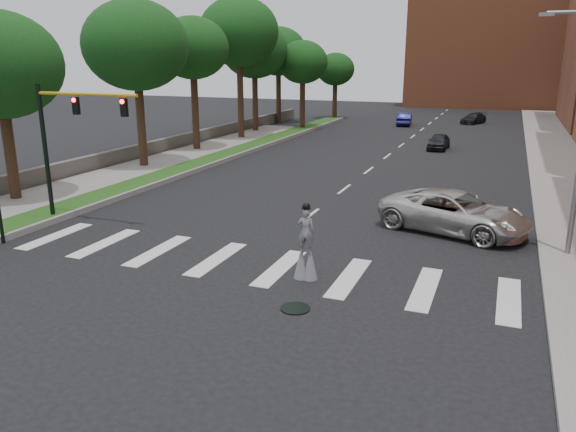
{
  "coord_description": "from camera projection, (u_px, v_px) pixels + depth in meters",
  "views": [
    {
      "loc": [
        8.44,
        -16.51,
        7.3
      ],
      "look_at": [
        1.24,
        1.92,
        1.7
      ],
      "focal_mm": 35.0,
      "sensor_mm": 36.0,
      "label": 1
    }
  ],
  "objects": [
    {
      "name": "stone_wall",
      "position": [
        168.0,
        144.0,
        45.26
      ],
      "size": [
        0.5,
        56.0,
        1.1
      ],
      "primitive_type": "cube",
      "color": "#514C45",
      "rests_on": "ground"
    },
    {
      "name": "median_curb",
      "position": [
        230.0,
        158.0,
        41.29
      ],
      "size": [
        0.2,
        60.0,
        0.28
      ],
      "primitive_type": "cube",
      "color": "gray",
      "rests_on": "ground"
    },
    {
      "name": "tree_3",
      "position": [
        192.0,
        49.0,
        43.48
      ],
      "size": [
        5.64,
        5.64,
        10.42
      ],
      "color": "#321F14",
      "rests_on": "ground"
    },
    {
      "name": "tree_5",
      "position": [
        278.0,
        52.0,
        62.7
      ],
      "size": [
        6.32,
        6.32,
        10.66
      ],
      "color": "#321F14",
      "rests_on": "ground"
    },
    {
      "name": "suv_crossing",
      "position": [
        454.0,
        212.0,
        24.14
      ],
      "size": [
        6.92,
        4.69,
        1.76
      ],
      "primitive_type": "imported",
      "rotation": [
        0.0,
        0.0,
        1.26
      ],
      "color": "beige",
      "rests_on": "ground"
    },
    {
      "name": "car_mid",
      "position": [
        404.0,
        119.0,
        62.53
      ],
      "size": [
        1.93,
        4.35,
        1.39
      ],
      "primitive_type": "imported",
      "rotation": [
        0.0,
        0.0,
        3.25
      ],
      "color": "#16164D",
      "rests_on": "ground"
    },
    {
      "name": "sidewalk_right",
      "position": [
        568.0,
        169.0,
        37.74
      ],
      "size": [
        5.0,
        90.0,
        0.18
      ],
      "primitive_type": "cube",
      "color": "gray",
      "rests_on": "ground"
    },
    {
      "name": "ground_plane",
      "position": [
        236.0,
        273.0,
        19.74
      ],
      "size": [
        160.0,
        160.0,
        0.0
      ],
      "primitive_type": "plane",
      "color": "black",
      "rests_on": "ground"
    },
    {
      "name": "tree_8",
      "position": [
        254.0,
        50.0,
        54.9
      ],
      "size": [
        6.51,
        6.51,
        10.81
      ],
      "color": "#321F14",
      "rests_on": "ground"
    },
    {
      "name": "sidewalk_left",
      "position": [
        94.0,
        182.0,
        33.76
      ],
      "size": [
        4.0,
        60.0,
        0.18
      ],
      "primitive_type": "cube",
      "color": "gray",
      "rests_on": "ground"
    },
    {
      "name": "car_far",
      "position": [
        473.0,
        118.0,
        64.09
      ],
      "size": [
        3.07,
        4.36,
        1.17
      ],
      "primitive_type": "imported",
      "rotation": [
        0.0,
        0.0,
        -0.39
      ],
      "color": "black",
      "rests_on": "ground"
    },
    {
      "name": "tree_7",
      "position": [
        335.0,
        70.0,
        67.76
      ],
      "size": [
        4.58,
        4.58,
        7.89
      ],
      "color": "#321F14",
      "rests_on": "ground"
    },
    {
      "name": "stilt_performer",
      "position": [
        306.0,
        251.0,
        18.98
      ],
      "size": [
        0.84,
        0.54,
        2.68
      ],
      "rotation": [
        0.0,
        0.0,
        3.21
      ],
      "color": "#321F14",
      "rests_on": "ground"
    },
    {
      "name": "traffic_signal",
      "position": [
        64.0,
        132.0,
        24.72
      ],
      "size": [
        5.3,
        0.23,
        6.2
      ],
      "color": "black",
      "rests_on": "ground"
    },
    {
      "name": "tree_2",
      "position": [
        136.0,
        46.0,
        36.47
      ],
      "size": [
        6.87,
        6.87,
        10.99
      ],
      "color": "#321F14",
      "rests_on": "ground"
    },
    {
      "name": "grass_median",
      "position": [
        217.0,
        158.0,
        41.66
      ],
      "size": [
        2.0,
        60.0,
        0.25
      ],
      "primitive_type": "cube",
      "color": "#1D4714",
      "rests_on": "ground"
    },
    {
      "name": "tree_4",
      "position": [
        239.0,
        32.0,
        49.71
      ],
      "size": [
        7.12,
        7.12,
        12.53
      ],
      "color": "#321F14",
      "rests_on": "ground"
    },
    {
      "name": "manhole",
      "position": [
        295.0,
        308.0,
        16.89
      ],
      "size": [
        0.9,
        0.9,
        0.04
      ],
      "primitive_type": "cylinder",
      "color": "black",
      "rests_on": "ground"
    },
    {
      "name": "car_near",
      "position": [
        439.0,
        142.0,
        46.13
      ],
      "size": [
        1.65,
        3.81,
        1.28
      ],
      "primitive_type": "imported",
      "rotation": [
        0.0,
        0.0,
        -0.04
      ],
      "color": "black",
      "rests_on": "ground"
    },
    {
      "name": "tree_6",
      "position": [
        303.0,
        63.0,
        57.19
      ],
      "size": [
        5.12,
        5.12,
        9.03
      ],
      "color": "#321F14",
      "rests_on": "ground"
    },
    {
      "name": "building_backdrop",
      "position": [
        499.0,
        46.0,
        85.09
      ],
      "size": [
        26.0,
        14.0,
        18.0
      ],
      "primitive_type": "cube",
      "color": "#B55E38",
      "rests_on": "ground"
    }
  ]
}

